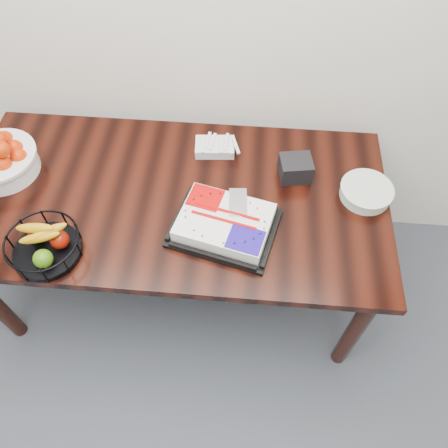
# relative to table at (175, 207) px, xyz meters

# --- Properties ---
(table) EXTENTS (1.80, 0.90, 0.75)m
(table) POSITION_rel_table_xyz_m (0.00, 0.00, 0.00)
(table) COLOR black
(table) RESTS_ON ground
(cake_tray) EXTENTS (0.46, 0.40, 0.08)m
(cake_tray) POSITION_rel_table_xyz_m (0.23, -0.16, 0.12)
(cake_tray) COLOR black
(cake_tray) RESTS_ON table
(fruit_basket) EXTENTS (0.27, 0.27, 0.15)m
(fruit_basket) POSITION_rel_table_xyz_m (-0.43, -0.32, 0.15)
(fruit_basket) COLOR black
(fruit_basket) RESTS_ON table
(plate_stack) EXTENTS (0.22, 0.22, 0.05)m
(plate_stack) POSITION_rel_table_xyz_m (0.80, 0.06, 0.11)
(plate_stack) COLOR white
(plate_stack) RESTS_ON table
(fork_bag) EXTENTS (0.18, 0.13, 0.05)m
(fork_bag) POSITION_rel_table_xyz_m (0.15, 0.27, 0.11)
(fork_bag) COLOR silver
(fork_bag) RESTS_ON table
(napkin_box) EXTENTS (0.15, 0.13, 0.09)m
(napkin_box) POSITION_rel_table_xyz_m (0.51, 0.15, 0.13)
(napkin_box) COLOR black
(napkin_box) RESTS_ON table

